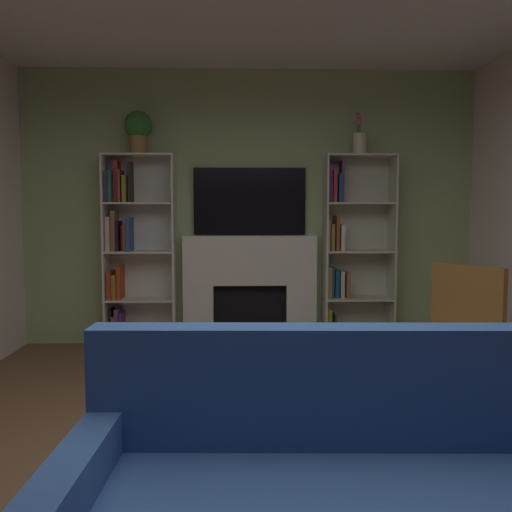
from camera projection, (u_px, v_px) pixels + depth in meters
ground_plane at (265, 492)px, 2.78m from camera, size 7.57×7.57×0.00m
wall_back_accent at (249, 208)px, 5.84m from camera, size 4.73×0.06×2.80m
fireplace at (250, 288)px, 5.78m from camera, size 1.45×0.48×1.12m
tv at (250, 201)px, 5.77m from camera, size 1.14×0.06×0.68m
bookshelf_left at (132, 250)px, 5.69m from camera, size 0.70×0.31×1.93m
bookshelf_right at (349, 252)px, 5.76m from camera, size 0.70×0.33×1.93m
potted_plant at (138, 129)px, 5.56m from camera, size 0.27×0.27×0.42m
vase_with_flowers at (360, 142)px, 5.64m from camera, size 0.13×0.13×0.42m
armchair at (451, 335)px, 4.01m from camera, size 0.84×0.83×0.98m
coffee_table at (313, 433)px, 2.69m from camera, size 0.94×0.44×0.38m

